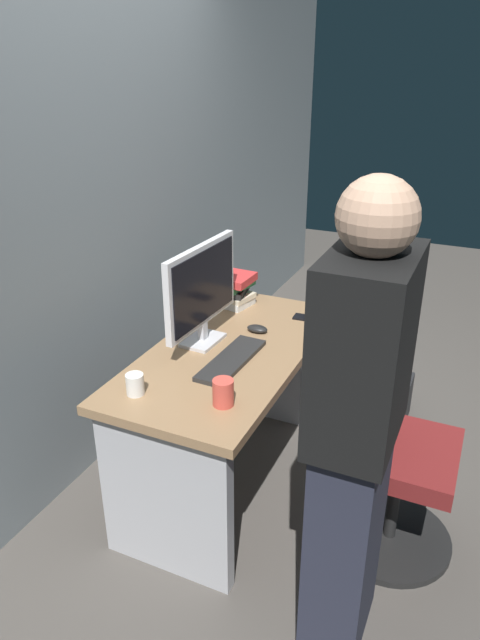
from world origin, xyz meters
TOP-DOWN VIEW (x-y plane):
  - ground_plane at (0.00, 0.00)m, footprint 9.00×9.00m
  - wall_back at (0.00, 0.75)m, footprint 6.40×0.10m
  - desk at (0.00, 0.00)m, footprint 1.31×0.64m
  - office_chair at (-0.08, -0.74)m, footprint 0.52×0.52m
  - person_at_desk at (-0.57, -0.70)m, footprint 0.40×0.24m
  - monitor at (0.01, 0.14)m, footprint 0.54×0.15m
  - keyboard at (-0.11, -0.06)m, footprint 0.43×0.15m
  - mouse at (0.21, -0.05)m, footprint 0.06×0.10m
  - cup_near_keyboard at (-0.42, -0.17)m, footprint 0.08×0.08m
  - cup_by_monitor at (-0.49, 0.17)m, footprint 0.07×0.07m
  - book_stack at (0.46, 0.19)m, footprint 0.22×0.18m
  - cell_phone at (0.45, -0.22)m, footprint 0.08×0.15m
  - handbag at (0.80, -0.64)m, footprint 0.34×0.14m

SIDE VIEW (x-z plane):
  - ground_plane at x=0.00m, z-range 0.00..0.00m
  - handbag at x=0.80m, z-range -0.05..0.33m
  - office_chair at x=-0.08m, z-range -0.04..0.90m
  - desk at x=0.00m, z-range 0.13..0.86m
  - cell_phone at x=0.45m, z-range 0.72..0.73m
  - keyboard at x=-0.11m, z-range 0.72..0.74m
  - mouse at x=0.21m, z-range 0.72..0.76m
  - cup_by_monitor at x=-0.49m, z-range 0.72..0.81m
  - cup_near_keyboard at x=-0.42m, z-range 0.72..0.83m
  - book_stack at x=0.46m, z-range 0.73..0.89m
  - person_at_desk at x=-0.57m, z-range 0.02..1.66m
  - monitor at x=0.01m, z-range 0.75..1.21m
  - wall_back at x=0.00m, z-range 0.00..3.00m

